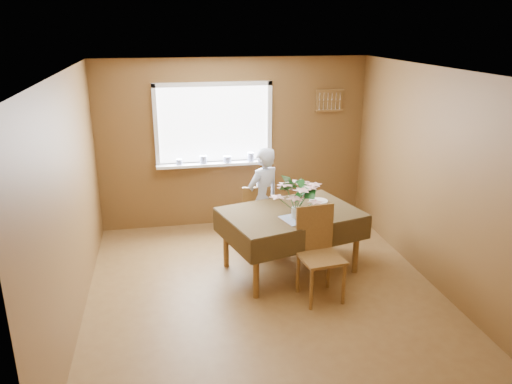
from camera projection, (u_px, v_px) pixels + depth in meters
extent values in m
plane|color=brown|center=(265.00, 293.00, 5.74)|extent=(4.50, 4.50, 0.00)
plane|color=white|center=(267.00, 71.00, 4.94)|extent=(4.50, 4.50, 0.00)
plane|color=brown|center=(234.00, 143.00, 7.43)|extent=(4.00, 0.00, 4.00)
plane|color=brown|center=(338.00, 298.00, 3.25)|extent=(4.00, 0.00, 4.00)
plane|color=brown|center=(70.00, 203.00, 4.98)|extent=(0.00, 4.50, 4.50)
plane|color=brown|center=(437.00, 180.00, 5.70)|extent=(0.00, 4.50, 4.50)
cube|color=white|center=(214.00, 124.00, 7.27)|extent=(1.60, 0.01, 1.10)
cube|color=white|center=(213.00, 84.00, 7.07)|extent=(1.72, 0.06, 0.06)
cube|color=white|center=(215.00, 163.00, 7.44)|extent=(1.72, 0.06, 0.06)
cube|color=white|center=(156.00, 127.00, 7.10)|extent=(0.06, 0.06, 1.22)
cube|color=white|center=(269.00, 123.00, 7.40)|extent=(0.06, 0.06, 1.22)
cube|color=white|center=(215.00, 164.00, 7.37)|extent=(1.72, 0.20, 0.04)
cylinder|color=white|center=(179.00, 162.00, 7.24)|extent=(0.09, 0.09, 0.08)
cylinder|color=white|center=(203.00, 160.00, 7.30)|extent=(0.11, 0.11, 0.12)
cylinder|color=white|center=(227.00, 159.00, 7.36)|extent=(0.12, 0.12, 0.09)
cylinder|color=white|center=(251.00, 157.00, 7.42)|extent=(0.10, 0.10, 0.13)
cube|color=brown|center=(329.00, 100.00, 7.48)|extent=(0.40, 0.03, 0.30)
cube|color=brown|center=(330.00, 91.00, 7.42)|extent=(0.44, 0.04, 0.03)
cube|color=brown|center=(329.00, 111.00, 7.51)|extent=(0.44, 0.04, 0.03)
cylinder|color=brown|center=(256.00, 268.00, 5.54)|extent=(0.07, 0.07, 0.73)
cylinder|color=brown|center=(356.00, 245.00, 6.12)|extent=(0.07, 0.07, 0.73)
cylinder|color=brown|center=(226.00, 240.00, 6.27)|extent=(0.07, 0.07, 0.73)
cylinder|color=brown|center=(318.00, 222.00, 6.85)|extent=(0.07, 0.07, 0.73)
cube|color=brown|center=(291.00, 214.00, 6.07)|extent=(1.75, 1.39, 0.04)
cube|color=#2F2211|center=(291.00, 212.00, 6.06)|extent=(1.82, 1.46, 0.01)
cube|color=#2F2211|center=(315.00, 239.00, 5.65)|extent=(1.54, 0.43, 0.29)
cube|color=#2F2211|center=(270.00, 209.00, 6.57)|extent=(1.54, 0.43, 0.29)
cube|color=#2F2211|center=(231.00, 235.00, 5.78)|extent=(0.30, 1.05, 0.29)
cube|color=#2F2211|center=(344.00, 213.00, 6.45)|extent=(0.30, 1.05, 0.29)
cube|color=#4DA2DB|center=(302.00, 218.00, 5.84)|extent=(0.53, 0.45, 0.01)
cylinder|color=brown|center=(266.00, 225.00, 7.15)|extent=(0.04, 0.04, 0.41)
cylinder|color=brown|center=(243.00, 226.00, 7.13)|extent=(0.04, 0.04, 0.41)
cylinder|color=brown|center=(268.00, 234.00, 6.84)|extent=(0.04, 0.04, 0.41)
cylinder|color=brown|center=(245.00, 235.00, 6.82)|extent=(0.04, 0.04, 0.41)
cube|color=brown|center=(255.00, 215.00, 6.91)|extent=(0.42, 0.42, 0.03)
cube|color=brown|center=(257.00, 203.00, 6.67)|extent=(0.38, 0.07, 0.45)
cylinder|color=brown|center=(311.00, 290.00, 5.35)|extent=(0.04, 0.04, 0.48)
cylinder|color=brown|center=(344.00, 284.00, 5.46)|extent=(0.04, 0.04, 0.48)
cylinder|color=brown|center=(298.00, 273.00, 5.69)|extent=(0.04, 0.04, 0.48)
cylinder|color=brown|center=(328.00, 269.00, 5.80)|extent=(0.04, 0.04, 0.48)
cube|color=brown|center=(321.00, 258.00, 5.49)|extent=(0.50, 0.50, 0.03)
cube|color=brown|center=(314.00, 228.00, 5.59)|extent=(0.45, 0.08, 0.53)
imported|color=white|center=(263.00, 199.00, 6.71)|extent=(0.62, 0.55, 1.42)
cylinder|color=white|center=(296.00, 213.00, 5.84)|extent=(0.10, 0.10, 0.13)
cylinder|color=#33662D|center=(296.00, 204.00, 5.80)|extent=(0.06, 0.06, 0.10)
cylinder|color=white|center=(318.00, 201.00, 6.40)|extent=(0.28, 0.28, 0.01)
cube|color=silver|center=(311.00, 215.00, 5.92)|extent=(0.12, 0.22, 0.00)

